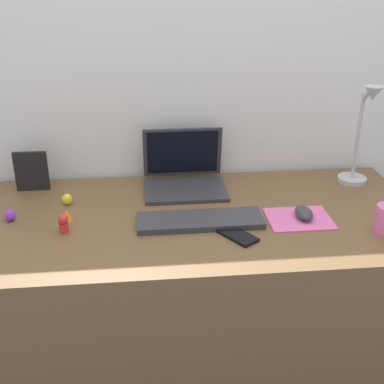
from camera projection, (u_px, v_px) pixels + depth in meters
ground_plane at (193, 382)px, 2.02m from camera, size 6.00×6.00×0.00m
back_wall at (183, 153)px, 2.04m from camera, size 2.77×0.05×1.64m
desk at (193, 306)px, 1.87m from camera, size 1.57×0.72×0.74m
laptop at (184, 173)px, 1.92m from camera, size 0.30×0.25×0.21m
keyboard at (200, 221)px, 1.66m from camera, size 0.41×0.13×0.02m
mousepad at (299, 219)px, 1.69m from camera, size 0.21×0.17×0.00m
mouse at (304, 213)px, 1.69m from camera, size 0.06×0.10×0.03m
cell_phone at (238, 236)px, 1.58m from camera, size 0.13×0.14×0.01m
desk_lamp at (361, 138)px, 1.87m from camera, size 0.11×0.16×0.39m
picture_frame at (31, 171)px, 1.88m from camera, size 0.12×0.02×0.15m
toy_figurine_purple at (10, 215)px, 1.68m from camera, size 0.04×0.04×0.04m
toy_figurine_orange at (67, 215)px, 1.68m from camera, size 0.03×0.03×0.04m
toy_figurine_yellow at (67, 199)px, 1.79m from camera, size 0.04×0.04×0.04m
toy_figurine_red at (63, 223)px, 1.60m from camera, size 0.03×0.03×0.06m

